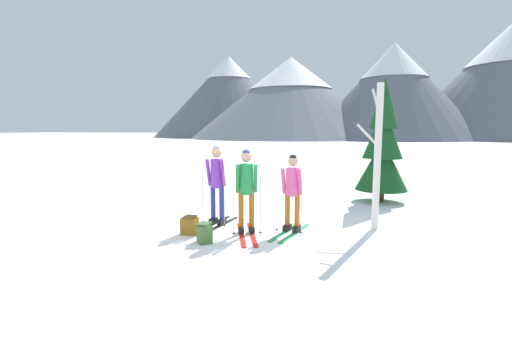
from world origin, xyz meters
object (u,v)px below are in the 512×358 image
object	(u,v)px
birch_tree_tall	(377,156)
backpack_on_snow_beside	(190,225)
skier_in_pink	(292,190)
skier_in_green	(246,186)
backpack_on_snow_front	(204,233)
pine_tree_near	(383,146)
skier_in_purple	(217,181)

from	to	relation	value
birch_tree_tall	backpack_on_snow_beside	xyz separation A→B (m)	(-3.69, -1.39, -1.41)
skier_in_pink	birch_tree_tall	xyz separation A→B (m)	(1.69, 0.67, 0.71)
skier_in_pink	birch_tree_tall	distance (m)	1.95
skier_in_green	backpack_on_snow_front	size ratio (longest dim) A/B	4.37
backpack_on_snow_front	skier_in_pink	bearing A→B (deg)	37.77
skier_in_pink	backpack_on_snow_front	world-z (taller)	skier_in_pink
skier_in_green	birch_tree_tall	size ratio (longest dim) A/B	0.57
skier_in_pink	birch_tree_tall	bearing A→B (deg)	21.74
pine_tree_near	backpack_on_snow_front	size ratio (longest dim) A/B	9.12
skier_in_purple	pine_tree_near	xyz separation A→B (m)	(3.74, 3.84, 0.67)
backpack_on_snow_front	backpack_on_snow_beside	xyz separation A→B (m)	(-0.51, 0.44, 0.00)
skier_in_purple	skier_in_pink	world-z (taller)	skier_in_purple
skier_in_pink	pine_tree_near	distance (m)	4.53
skier_in_green	backpack_on_snow_front	xyz separation A→B (m)	(-0.59, -0.82, -0.80)
birch_tree_tall	backpack_on_snow_beside	size ratio (longest dim) A/B	8.14
skier_in_green	birch_tree_tall	bearing A→B (deg)	21.39
skier_in_purple	pine_tree_near	size ratio (longest dim) A/B	0.49
backpack_on_snow_front	birch_tree_tall	bearing A→B (deg)	29.91
skier_in_pink	backpack_on_snow_beside	bearing A→B (deg)	-160.39
skier_in_green	backpack_on_snow_front	distance (m)	1.29
skier_in_green	skier_in_pink	xyz separation A→B (m)	(0.90, 0.34, -0.10)
skier_in_pink	pine_tree_near	size ratio (longest dim) A/B	0.45
skier_in_pink	birch_tree_tall	size ratio (longest dim) A/B	0.53
skier_in_green	backpack_on_snow_beside	size ratio (longest dim) A/B	4.60
pine_tree_near	backpack_on_snow_beside	size ratio (longest dim) A/B	9.60
birch_tree_tall	skier_in_purple	bearing A→B (deg)	-171.13
skier_in_pink	pine_tree_near	world-z (taller)	pine_tree_near
birch_tree_tall	backpack_on_snow_front	world-z (taller)	birch_tree_tall
backpack_on_snow_beside	birch_tree_tall	bearing A→B (deg)	20.59
pine_tree_near	backpack_on_snow_beside	world-z (taller)	pine_tree_near
skier_in_green	birch_tree_tall	distance (m)	2.84
birch_tree_tall	backpack_on_snow_front	distance (m)	3.92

